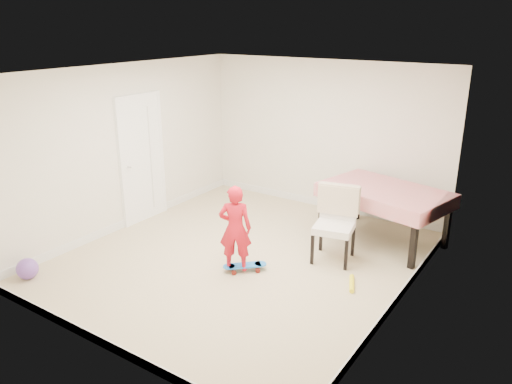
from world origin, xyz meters
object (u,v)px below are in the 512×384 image
Objects in this scene: dining_chair at (334,225)px; skateboard at (245,268)px; dining_table at (383,215)px; balloon at (27,269)px; child at (235,231)px.

dining_chair is 1.36m from skateboard.
dining_table is 2.32m from skateboard.
skateboard is at bearing -107.50° from dining_table.
dining_table reaches higher than skateboard.
skateboard is 2.11× the size of balloon.
skateboard is (-0.84, -0.96, -0.48)m from dining_chair.
child is (-0.09, -0.08, 0.55)m from skateboard.
balloon is at bearing 174.17° from skateboard.
dining_chair reaches higher than skateboard.
child is at bearing 37.79° from balloon.
dining_table is at bearing 15.21° from skateboard.
dining_chair is 0.89× the size of child.
child reaches higher than balloon.
child reaches higher than dining_chair.
dining_chair is 3.76× the size of balloon.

